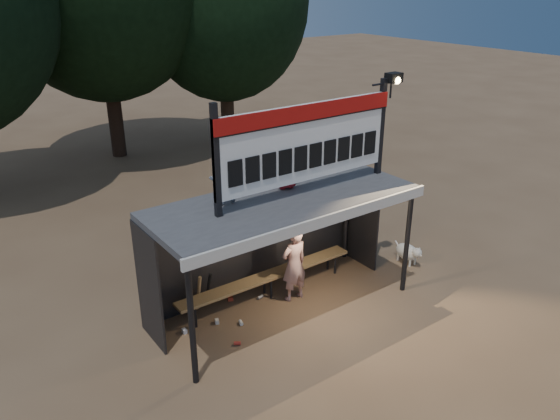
{
  "coord_description": "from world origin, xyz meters",
  "views": [
    {
      "loc": [
        -5.37,
        -7.35,
        6.0
      ],
      "look_at": [
        0.2,
        0.4,
        1.9
      ],
      "focal_mm": 35.0,
      "sensor_mm": 36.0,
      "label": 1
    }
  ],
  "objects": [
    {
      "name": "child_b",
      "position": [
        0.34,
        0.4,
        2.79
      ],
      "size": [
        0.51,
        0.37,
        0.95
      ],
      "primitive_type": "imported",
      "rotation": [
        0.0,
        0.0,
        2.98
      ],
      "color": "maroon",
      "rests_on": "dugout_shelter"
    },
    {
      "name": "child_a",
      "position": [
        -1.01,
        0.45,
        2.79
      ],
      "size": [
        0.48,
        0.39,
        0.93
      ],
      "primitive_type": "imported",
      "rotation": [
        0.0,
        0.0,
        3.07
      ],
      "color": "gray",
      "rests_on": "dugout_shelter"
    },
    {
      "name": "bench",
      "position": [
        0.0,
        0.55,
        0.43
      ],
      "size": [
        4.0,
        0.35,
        0.48
      ],
      "color": "olive",
      "rests_on": "ground"
    },
    {
      "name": "dog",
      "position": [
        3.35,
        -0.18,
        0.28
      ],
      "size": [
        0.36,
        0.81,
        0.49
      ],
      "color": "beige",
      "rests_on": "ground"
    },
    {
      "name": "ground",
      "position": [
        0.0,
        0.0,
        0.0
      ],
      "size": [
        80.0,
        80.0,
        0.0
      ],
      "primitive_type": "plane",
      "color": "brown",
      "rests_on": "ground"
    },
    {
      "name": "litter",
      "position": [
        -1.1,
        0.27,
        0.04
      ],
      "size": [
        1.86,
        1.42,
        0.08
      ],
      "color": "#B5331F",
      "rests_on": "ground"
    },
    {
      "name": "bats",
      "position": [
        -1.41,
        0.82,
        0.43
      ],
      "size": [
        0.48,
        0.33,
        0.84
      ],
      "color": "#8F6543",
      "rests_on": "ground"
    },
    {
      "name": "scoreboard_assembly",
      "position": [
        0.56,
        -0.01,
        3.32
      ],
      "size": [
        4.1,
        0.27,
        1.99
      ],
      "color": "black",
      "rests_on": "dugout_shelter"
    },
    {
      "name": "dugout_shelter",
      "position": [
        0.0,
        0.24,
        1.85
      ],
      "size": [
        5.1,
        2.08,
        2.32
      ],
      "color": "#3D3D3F",
      "rests_on": "ground"
    },
    {
      "name": "tree_right",
      "position": [
        5.0,
        10.5,
        5.19
      ],
      "size": [
        6.08,
        6.08,
        8.72
      ],
      "color": "#322216",
      "rests_on": "ground"
    },
    {
      "name": "player",
      "position": [
        0.37,
        0.16,
        0.78
      ],
      "size": [
        0.57,
        0.38,
        1.56
      ],
      "primitive_type": "imported",
      "rotation": [
        0.0,
        0.0,
        3.15
      ],
      "color": "silver",
      "rests_on": "ground"
    }
  ]
}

